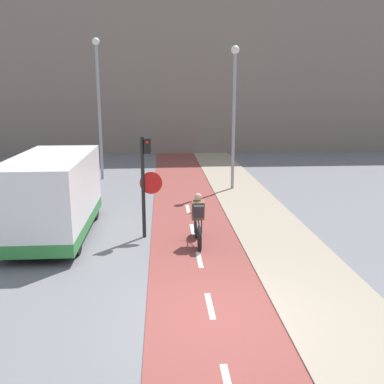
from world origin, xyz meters
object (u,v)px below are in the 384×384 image
Objects in this scene: street_lamp_far at (98,95)px; cyclist_near at (198,221)px; traffic_light_pole at (146,176)px; street_lamp_sidewalk at (234,103)px; van at (53,197)px.

street_lamp_far reaches higher than cyclist_near.
street_lamp_sidewalk is (3.64, 6.25, 1.94)m from traffic_light_pole.
street_lamp_far is at bearing 112.29° from cyclist_near.
traffic_light_pole is 0.49× the size of street_lamp_sidewalk.
street_lamp_far is at bearing 155.43° from street_lamp_sidewalk.
traffic_light_pole reaches higher than cyclist_near.
street_lamp_far is 1.33× the size of van.
street_lamp_sidewalk is 1.22× the size of van.
van is (-0.27, -8.72, -2.94)m from street_lamp_far.
traffic_light_pole is 0.60× the size of van.
van is at bearing -137.63° from street_lamp_sidewalk.
street_lamp_far is 11.18m from cyclist_near.
street_lamp_sidewalk is at bearing 59.76° from traffic_light_pole.
traffic_light_pole is 0.45× the size of street_lamp_far.
cyclist_near is at bearing -67.71° from street_lamp_far.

